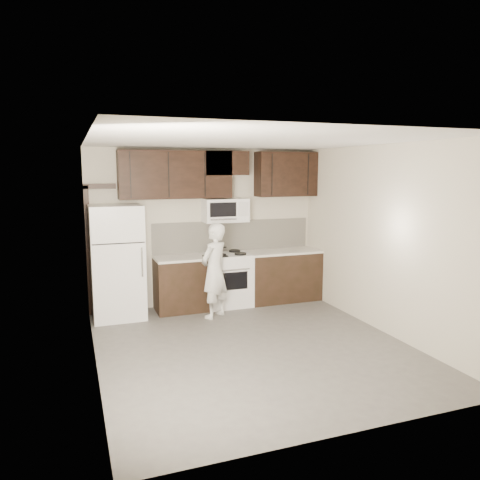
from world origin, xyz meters
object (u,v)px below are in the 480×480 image
stove (228,279)px  person (214,271)px  microwave (225,210)px  refrigerator (117,262)px

stove → person: (-0.41, -0.55, 0.30)m
microwave → person: 1.19m
stove → person: size_ratio=0.62×
stove → person: bearing=-126.4°
refrigerator → person: (1.44, -0.50, -0.14)m
refrigerator → stove: bearing=1.5°
stove → microwave: microwave is taller
person → stove: bearing=-163.0°
refrigerator → person: 1.53m
refrigerator → person: bearing=-19.2°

